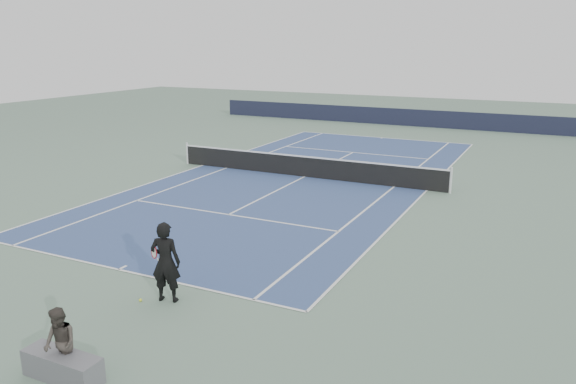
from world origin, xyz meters
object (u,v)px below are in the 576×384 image
at_px(tennis_net, 305,166).
at_px(tennis_player, 166,262).
at_px(tennis_ball, 140,300).
at_px(spectator_bench, 61,354).

relative_size(tennis_net, tennis_player, 6.69).
height_order(tennis_net, tennis_ball, tennis_net).
bearing_deg(spectator_bench, tennis_player, 95.32).
relative_size(tennis_player, tennis_ball, 26.97).
bearing_deg(spectator_bench, tennis_ball, 105.57).
relative_size(tennis_ball, spectator_bench, 0.04).
xyz_separation_m(tennis_player, tennis_ball, (-0.54, -0.33, -0.93)).
bearing_deg(tennis_player, tennis_net, 100.25).
xyz_separation_m(tennis_net, tennis_player, (2.31, -12.76, 0.46)).
height_order(tennis_player, spectator_bench, tennis_player).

